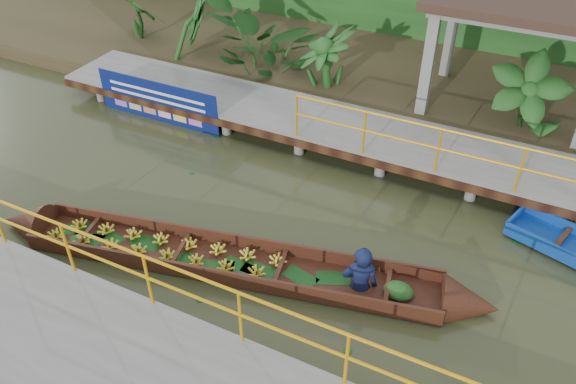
% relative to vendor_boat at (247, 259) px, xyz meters
% --- Properties ---
extents(ground, '(80.00, 80.00, 0.00)m').
position_rel_vendor_boat_xyz_m(ground, '(0.18, 1.21, -0.26)').
color(ground, '#2A3018').
rests_on(ground, ground).
extents(land_strip, '(30.00, 8.00, 0.45)m').
position_rel_vendor_boat_xyz_m(land_strip, '(0.18, 8.71, -0.04)').
color(land_strip, '#352D1A').
rests_on(land_strip, ground).
extents(far_dock, '(16.00, 2.06, 1.66)m').
position_rel_vendor_boat_xyz_m(far_dock, '(0.20, 4.64, 0.22)').
color(far_dock, slate).
rests_on(far_dock, ground).
extents(pavilion, '(4.40, 3.00, 3.00)m').
position_rel_vendor_boat_xyz_m(pavilion, '(3.18, 7.51, 2.56)').
color(pavilion, slate).
rests_on(pavilion, ground).
extents(vendor_boat, '(9.43, 2.86, 2.19)m').
position_rel_vendor_boat_xyz_m(vendor_boat, '(0.00, 0.00, 0.00)').
color(vendor_boat, '#35150E').
rests_on(vendor_boat, ground).
extents(blue_banner, '(3.56, 0.04, 1.11)m').
position_rel_vendor_boat_xyz_m(blue_banner, '(-4.69, 3.69, 0.29)').
color(blue_banner, navy).
rests_on(blue_banner, ground).
extents(tropical_plants, '(14.63, 1.63, 2.04)m').
position_rel_vendor_boat_xyz_m(tropical_plants, '(-1.57, 6.51, 1.21)').
color(tropical_plants, '#173E14').
rests_on(tropical_plants, ground).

